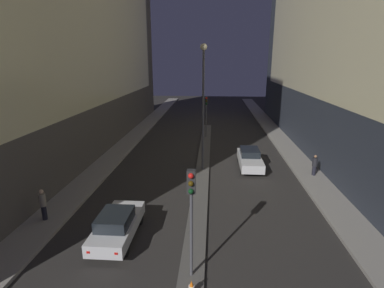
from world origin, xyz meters
The scene contains 9 objects.
median_strip centered at (0.00, 16.82, 0.06)m, with size 1.05×31.65×0.13m.
traffic_light_near centered at (0.00, 4.13, 3.41)m, with size 0.32×0.42×4.47m.
traffic_light_mid centered at (0.00, 26.45, 3.41)m, with size 0.32×0.42×4.47m.
street_lamp centered at (0.00, 16.20, 6.22)m, with size 0.49×0.49×9.41m.
traffic_cone_near centered at (0.08, 3.12, 0.41)m, with size 0.48×0.48×0.58m.
car_left_lane centered at (-3.77, 6.60, 0.75)m, with size 1.71×4.27×1.49m.
car_right_lane centered at (3.77, 17.19, 0.76)m, with size 1.70×4.65×1.49m.
pedestrian_on_left_sidewalk centered at (-8.13, 7.81, 1.10)m, with size 0.34×0.34×1.73m.
pedestrian_on_right_sidewalk centered at (8.27, 15.39, 0.99)m, with size 0.36×0.36×1.55m.
Camera 1 is at (0.74, -5.93, 8.44)m, focal length 28.00 mm.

